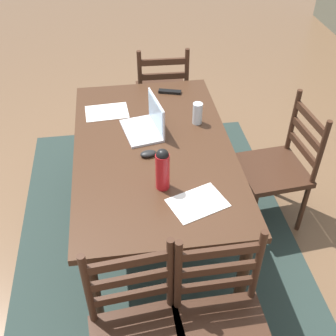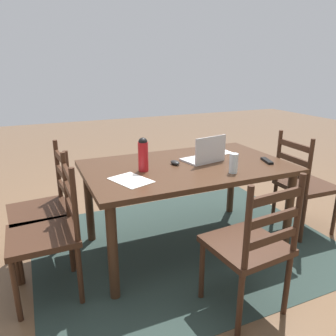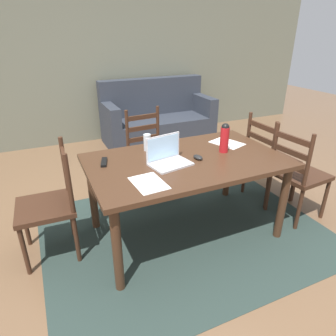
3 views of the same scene
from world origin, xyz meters
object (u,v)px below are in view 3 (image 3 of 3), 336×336
at_px(laptop, 167,157).
at_px(tv_remote, 104,162).
at_px(dining_table, 186,168).
at_px(chair_left_far, 50,205).
at_px(chair_far_head, 150,154).
at_px(water_bottle, 225,137).
at_px(chair_right_far, 269,159).
at_px(computer_mouse, 198,157).
at_px(drinking_glass, 147,142).
at_px(couch, 157,119).
at_px(chair_right_near, 298,174).

bearing_deg(laptop, tv_remote, 155.65).
height_order(dining_table, chair_left_far, chair_left_far).
bearing_deg(chair_far_head, water_bottle, -65.99).
bearing_deg(chair_right_far, computer_mouse, -166.91).
distance_m(dining_table, tv_remote, 0.69).
relative_size(chair_left_far, water_bottle, 3.63).
distance_m(chair_right_far, computer_mouse, 1.09).
bearing_deg(drinking_glass, chair_left_far, -171.76).
distance_m(water_bottle, computer_mouse, 0.32).
bearing_deg(tv_remote, dining_table, 179.36).
xyz_separation_m(dining_table, chair_far_head, (-0.00, 0.87, -0.19)).
bearing_deg(drinking_glass, couch, 65.62).
xyz_separation_m(dining_table, chair_right_far, (1.11, 0.20, -0.19)).
xyz_separation_m(chair_far_head, computer_mouse, (0.09, -0.91, 0.30)).
distance_m(dining_table, chair_far_head, 0.89).
xyz_separation_m(dining_table, water_bottle, (0.38, 0.01, 0.22)).
distance_m(water_bottle, tv_remote, 1.06).
distance_m(chair_right_near, chair_left_far, 2.26).
bearing_deg(laptop, water_bottle, 2.42).
bearing_deg(water_bottle, computer_mouse, -170.07).
relative_size(chair_far_head, drinking_glass, 6.33).
distance_m(dining_table, laptop, 0.23).
height_order(chair_far_head, water_bottle, water_bottle).
bearing_deg(chair_left_far, computer_mouse, -11.20).
xyz_separation_m(chair_far_head, couch, (0.77, 1.65, -0.11)).
height_order(chair_right_near, water_bottle, water_bottle).
bearing_deg(chair_far_head, tv_remote, -134.23).
bearing_deg(water_bottle, chair_left_far, 172.86).
bearing_deg(chair_right_near, couch, 97.32).
height_order(chair_far_head, laptop, laptop).
bearing_deg(computer_mouse, tv_remote, 153.81).
relative_size(dining_table, water_bottle, 6.31).
bearing_deg(dining_table, chair_left_far, 169.95).
distance_m(chair_far_head, chair_right_far, 1.30).
height_order(chair_right_near, couch, couch).
bearing_deg(laptop, dining_table, 4.12).
bearing_deg(chair_right_near, chair_left_far, 169.82).
distance_m(couch, tv_remote, 2.75).
distance_m(chair_left_far, water_bottle, 1.56).
bearing_deg(computer_mouse, dining_table, 146.94).
bearing_deg(chair_far_head, couch, 65.00).
height_order(chair_right_near, computer_mouse, chair_right_near).
distance_m(chair_far_head, tv_remote, 0.98).
height_order(chair_right_near, chair_left_far, same).
bearing_deg(computer_mouse, chair_right_near, -17.20).
relative_size(chair_left_far, couch, 0.53).
bearing_deg(computer_mouse, chair_far_head, 87.50).
distance_m(chair_right_near, water_bottle, 0.87).
xyz_separation_m(dining_table, chair_right_near, (1.11, -0.20, -0.19)).
distance_m(couch, water_bottle, 2.59).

